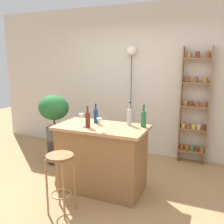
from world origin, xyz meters
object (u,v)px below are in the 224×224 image
object	(u,v)px
bottle_wine_red	(96,116)
bar_stool	(60,170)
bottle_spirits_clear	(129,117)
pendant_globe_light	(132,53)
plant_stool	(56,151)
wine_glass_center	(81,117)
spice_shelf	(195,107)
bottle_sauce_amber	(88,119)
wine_glass_left	(99,122)
potted_plant	(54,111)
bottle_olive_oil	(144,119)

from	to	relation	value
bottle_wine_red	bar_stool	bearing A→B (deg)	-93.78
bottle_spirits_clear	pendant_globe_light	distance (m)	1.66
plant_stool	wine_glass_center	bearing A→B (deg)	-33.59
bar_stool	spice_shelf	bearing A→B (deg)	60.01
bar_stool	bottle_wine_red	bearing A→B (deg)	86.22
bottle_sauce_amber	spice_shelf	bearing A→B (deg)	53.63
plant_stool	bottle_spirits_clear	distance (m)	1.72
bottle_wine_red	wine_glass_center	size ratio (longest dim) A/B	1.70
wine_glass_left	spice_shelf	bearing A→B (deg)	60.04
bar_stool	wine_glass_left	size ratio (longest dim) A/B	4.42
potted_plant	pendant_globe_light	world-z (taller)	pendant_globe_light
wine_glass_left	bottle_olive_oil	bearing A→B (deg)	41.33
spice_shelf	pendant_globe_light	bearing A→B (deg)	177.98
spice_shelf	plant_stool	size ratio (longest dim) A/B	4.65
bottle_olive_oil	potted_plant	bearing A→B (deg)	168.74
bottle_wine_red	bottle_sauce_amber	distance (m)	0.26
bar_stool	bottle_sauce_amber	xyz separation A→B (m)	(0.07, 0.57, 0.49)
plant_stool	bottle_olive_oil	world-z (taller)	bottle_olive_oil
bar_stool	bottle_spirits_clear	size ratio (longest dim) A/B	2.27
potted_plant	wine_glass_left	distance (m)	1.43
wine_glass_left	bottle_spirits_clear	bearing A→B (deg)	58.62
bottle_spirits_clear	pendant_globe_light	world-z (taller)	pendant_globe_light
plant_stool	bottle_wine_red	bearing A→B (deg)	-21.33
spice_shelf	wine_glass_left	bearing A→B (deg)	-119.96
bar_stool	pendant_globe_light	distance (m)	2.64
wine_glass_center	spice_shelf	bearing A→B (deg)	49.48
spice_shelf	bar_stool	bearing A→B (deg)	-119.99
spice_shelf	pendant_globe_light	world-z (taller)	pendant_globe_light
potted_plant	bar_stool	bearing A→B (deg)	-52.14
bar_stool	bottle_wine_red	size ratio (longest dim) A/B	2.60
spice_shelf	plant_stool	xyz separation A→B (m)	(-2.21, -0.98, -0.79)
bottle_sauce_amber	wine_glass_left	xyz separation A→B (m)	(0.21, -0.09, 0.01)
spice_shelf	pendant_globe_light	distance (m)	1.49
potted_plant	bottle_spirits_clear	world-z (taller)	bottle_spirits_clear
potted_plant	bottle_sauce_amber	size ratio (longest dim) A/B	2.71
potted_plant	wine_glass_left	world-z (taller)	potted_plant
bottle_sauce_amber	bottle_olive_oil	bearing A→B (deg)	25.32
plant_stool	wine_glass_center	xyz separation A→B (m)	(0.88, -0.58, 0.82)
bar_stool	bottle_spirits_clear	xyz separation A→B (m)	(0.53, 0.90, 0.51)
bottle_olive_oil	wine_glass_left	bearing A→B (deg)	-138.67
pendant_globe_light	spice_shelf	bearing A→B (deg)	-2.02
potted_plant	bottle_spirits_clear	bearing A→B (deg)	-12.30
spice_shelf	bottle_spirits_clear	distance (m)	1.49
plant_stool	spice_shelf	bearing A→B (deg)	23.84
bar_stool	plant_stool	xyz separation A→B (m)	(-0.95, 1.22, -0.31)
bottle_spirits_clear	wine_glass_center	world-z (taller)	bottle_spirits_clear
wine_glass_left	bottle_wine_red	bearing A→B (deg)	122.72
bar_stool	spice_shelf	xyz separation A→B (m)	(1.27, 2.20, 0.47)
bottle_olive_oil	bottle_spirits_clear	world-z (taller)	bottle_spirits_clear
bottle_olive_oil	bottle_spirits_clear	bearing A→B (deg)	176.40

